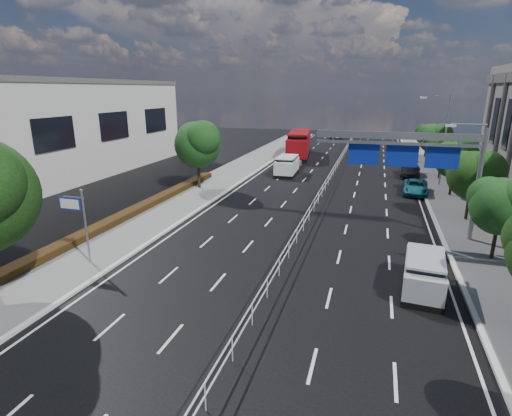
% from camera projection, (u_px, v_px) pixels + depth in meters
% --- Properties ---
extents(ground, '(160.00, 160.00, 0.00)m').
position_uv_depth(ground, '(271.00, 290.00, 19.52)').
color(ground, black).
rests_on(ground, ground).
extents(sidewalk_near, '(5.00, 140.00, 0.14)m').
position_uv_depth(sidewalk_near, '(76.00, 261.00, 22.66)').
color(sidewalk_near, slate).
rests_on(sidewalk_near, ground).
extents(kerb_near, '(0.25, 140.00, 0.15)m').
position_uv_depth(kerb_near, '(113.00, 266.00, 21.97)').
color(kerb_near, silver).
rests_on(kerb_near, ground).
extents(kerb_far, '(0.25, 140.00, 0.15)m').
position_uv_depth(kerb_far, '(475.00, 317.00, 17.03)').
color(kerb_far, silver).
rests_on(kerb_far, ground).
extents(median_fence, '(0.05, 85.00, 1.02)m').
position_uv_depth(median_fence, '(328.00, 182.00, 40.03)').
color(median_fence, silver).
rests_on(median_fence, ground).
extents(hedge_near, '(1.00, 36.00, 0.44)m').
position_uv_depth(hedge_near, '(104.00, 225.00, 27.66)').
color(hedge_near, black).
rests_on(hedge_near, sidewalk_near).
extents(toilet_sign, '(1.62, 0.18, 4.34)m').
position_uv_depth(toilet_sign, '(77.00, 213.00, 21.69)').
color(toilet_sign, gray).
rests_on(toilet_sign, ground).
extents(overhead_gantry, '(10.24, 0.38, 7.45)m').
position_uv_depth(overhead_gantry, '(415.00, 152.00, 25.30)').
color(overhead_gantry, gray).
rests_on(overhead_gantry, ground).
extents(streetlight_far, '(2.78, 2.40, 9.00)m').
position_uv_depth(streetlight_far, '(442.00, 134.00, 39.03)').
color(streetlight_far, gray).
rests_on(streetlight_far, ground).
extents(near_building, '(12.00, 38.00, 10.00)m').
position_uv_depth(near_building, '(44.00, 132.00, 42.86)').
color(near_building, beige).
rests_on(near_building, ground).
extents(near_tree_back, '(4.84, 4.51, 6.69)m').
position_uv_depth(near_tree_back, '(198.00, 142.00, 37.98)').
color(near_tree_back, black).
rests_on(near_tree_back, ground).
extents(far_tree_c, '(3.52, 3.28, 4.94)m').
position_uv_depth(far_tree_c, '(502.00, 203.00, 21.87)').
color(far_tree_c, black).
rests_on(far_tree_c, ground).
extents(far_tree_d, '(3.85, 3.59, 5.34)m').
position_uv_depth(far_tree_d, '(474.00, 172.00, 28.68)').
color(far_tree_d, black).
rests_on(far_tree_d, ground).
extents(far_tree_e, '(3.63, 3.38, 5.13)m').
position_uv_depth(far_tree_e, '(455.00, 158.00, 35.60)').
color(far_tree_e, black).
rests_on(far_tree_e, ground).
extents(far_tree_f, '(3.52, 3.28, 5.02)m').
position_uv_depth(far_tree_f, '(443.00, 147.00, 42.51)').
color(far_tree_f, black).
rests_on(far_tree_f, ground).
extents(far_tree_g, '(3.96, 3.69, 5.45)m').
position_uv_depth(far_tree_g, '(435.00, 137.00, 49.32)').
color(far_tree_g, black).
rests_on(far_tree_g, ground).
extents(far_tree_h, '(3.41, 3.18, 4.91)m').
position_uv_depth(far_tree_h, '(428.00, 134.00, 56.30)').
color(far_tree_h, black).
rests_on(far_tree_h, ground).
extents(white_minivan, '(2.30, 5.01, 2.14)m').
position_uv_depth(white_minivan, '(287.00, 166.00, 45.47)').
color(white_minivan, black).
rests_on(white_minivan, ground).
extents(red_bus, '(4.31, 12.37, 3.62)m').
position_uv_depth(red_bus, '(299.00, 143.00, 57.88)').
color(red_bus, black).
rests_on(red_bus, ground).
extents(near_car_silver, '(1.96, 4.10, 1.35)m').
position_uv_depth(near_car_silver, '(293.00, 162.00, 49.86)').
color(near_car_silver, '#AFB3B7').
rests_on(near_car_silver, ground).
extents(near_car_dark, '(2.12, 5.06, 1.62)m').
position_uv_depth(near_car_dark, '(337.00, 135.00, 77.64)').
color(near_car_dark, black).
rests_on(near_car_dark, ground).
extents(silver_minivan, '(2.20, 4.43, 1.78)m').
position_uv_depth(silver_minivan, '(424.00, 273.00, 19.27)').
color(silver_minivan, black).
rests_on(silver_minivan, ground).
extents(parked_car_teal, '(2.45, 4.81, 1.30)m').
position_uv_depth(parked_car_teal, '(416.00, 187.00, 37.28)').
color(parked_car_teal, '#175E6B').
rests_on(parked_car_teal, ground).
extents(parked_car_dark, '(2.45, 5.15, 1.45)m').
position_uv_depth(parked_car_dark, '(410.00, 170.00, 44.59)').
color(parked_car_dark, black).
rests_on(parked_car_dark, ground).
extents(pedestrian_a, '(0.76, 0.54, 1.95)m').
position_uv_depth(pedestrian_a, '(503.00, 211.00, 28.27)').
color(pedestrian_a, gray).
rests_on(pedestrian_a, sidewalk_far).
extents(pedestrian_b, '(1.13, 1.03, 1.87)m').
position_uv_depth(pedestrian_b, '(487.00, 195.00, 32.75)').
color(pedestrian_b, gray).
rests_on(pedestrian_b, sidewalk_far).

